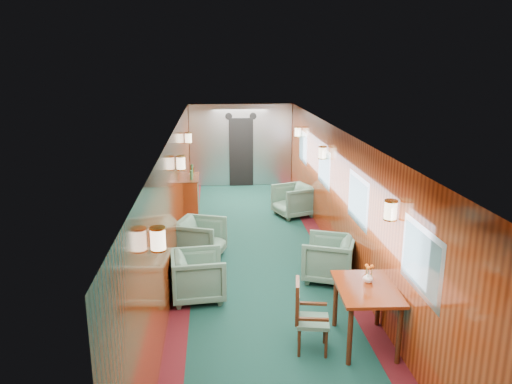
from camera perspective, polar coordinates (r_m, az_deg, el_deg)
room at (r=8.77m, az=0.42°, el=1.80°), size 12.00×12.10×2.40m
bulkhead at (r=14.65m, az=-1.73°, el=5.32°), size 2.98×0.17×2.39m
windows_right at (r=9.31m, az=9.43°, el=1.19°), size 0.02×8.60×0.80m
wall_sconces at (r=9.29m, az=0.10°, el=3.52°), size 2.97×7.97×0.25m
dining_table at (r=6.71m, az=12.51°, el=-11.55°), size 0.81×1.11×0.81m
side_chair at (r=6.53m, az=5.70°, el=-13.62°), size 0.49×0.51×0.95m
credenza at (r=11.88m, az=-7.36°, el=-0.50°), size 0.34×1.08×1.24m
flower_vase at (r=6.76m, az=12.73°, el=-9.49°), size 0.16×0.16×0.14m
armchair_left_near at (r=7.90m, az=-6.60°, el=-9.51°), size 0.90×0.88×0.75m
armchair_left_far at (r=9.43m, az=-6.35°, el=-5.34°), size 1.05×1.03×0.75m
armchair_right_near at (r=8.57m, az=8.31°, el=-7.54°), size 1.06×1.05×0.75m
armchair_right_far at (r=11.88m, az=4.26°, el=-1.00°), size 1.06×1.04×0.75m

